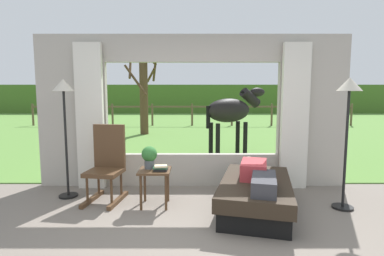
{
  "coord_description": "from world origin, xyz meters",
  "views": [
    {
      "loc": [
        -0.01,
        -2.76,
        1.56
      ],
      "look_at": [
        0.0,
        1.8,
        1.05
      ],
      "focal_mm": 27.73,
      "sensor_mm": 36.0,
      "label": 1
    }
  ],
  "objects_px": {
    "floor_lamp_left": "(64,102)",
    "floor_lamp_right": "(348,103)",
    "reclining_person": "(256,174)",
    "rocking_chair": "(107,164)",
    "side_table": "(154,176)",
    "potted_plant": "(149,156)",
    "horse": "(231,111)",
    "pasture_tree": "(143,92)",
    "recliner_sofa": "(255,195)",
    "book_stack": "(160,168)"
  },
  "relations": [
    {
      "from": "recliner_sofa",
      "to": "side_table",
      "type": "relative_size",
      "value": 3.59
    },
    {
      "from": "reclining_person",
      "to": "floor_lamp_left",
      "type": "bearing_deg",
      "value": -178.19
    },
    {
      "from": "horse",
      "to": "potted_plant",
      "type": "bearing_deg",
      "value": -53.54
    },
    {
      "from": "potted_plant",
      "to": "floor_lamp_right",
      "type": "relative_size",
      "value": 0.18
    },
    {
      "from": "side_table",
      "to": "pasture_tree",
      "type": "relative_size",
      "value": 0.16
    },
    {
      "from": "reclining_person",
      "to": "pasture_tree",
      "type": "distance_m",
      "value": 8.3
    },
    {
      "from": "floor_lamp_right",
      "to": "pasture_tree",
      "type": "xyz_separation_m",
      "value": [
        -3.96,
        7.63,
        0.23
      ]
    },
    {
      "from": "potted_plant",
      "to": "floor_lamp_left",
      "type": "distance_m",
      "value": 1.53
    },
    {
      "from": "pasture_tree",
      "to": "reclining_person",
      "type": "bearing_deg",
      "value": -70.55
    },
    {
      "from": "potted_plant",
      "to": "horse",
      "type": "height_order",
      "value": "horse"
    },
    {
      "from": "side_table",
      "to": "floor_lamp_right",
      "type": "bearing_deg",
      "value": -2.31
    },
    {
      "from": "reclining_person",
      "to": "side_table",
      "type": "height_order",
      "value": "reclining_person"
    },
    {
      "from": "recliner_sofa",
      "to": "rocking_chair",
      "type": "height_order",
      "value": "rocking_chair"
    },
    {
      "from": "horse",
      "to": "floor_lamp_left",
      "type": "bearing_deg",
      "value": -71.55
    },
    {
      "from": "rocking_chair",
      "to": "book_stack",
      "type": "xyz_separation_m",
      "value": [
        0.83,
        -0.32,
        0.01
      ]
    },
    {
      "from": "rocking_chair",
      "to": "horse",
      "type": "xyz_separation_m",
      "value": [
        2.26,
        3.2,
        0.61
      ]
    },
    {
      "from": "pasture_tree",
      "to": "book_stack",
      "type": "bearing_deg",
      "value": -79.22
    },
    {
      "from": "floor_lamp_left",
      "to": "rocking_chair",
      "type": "bearing_deg",
      "value": -9.83
    },
    {
      "from": "recliner_sofa",
      "to": "potted_plant",
      "type": "xyz_separation_m",
      "value": [
        -1.46,
        0.24,
        0.48
      ]
    },
    {
      "from": "potted_plant",
      "to": "rocking_chair",
      "type": "bearing_deg",
      "value": 163.53
    },
    {
      "from": "side_table",
      "to": "floor_lamp_left",
      "type": "distance_m",
      "value": 1.76
    },
    {
      "from": "floor_lamp_right",
      "to": "potted_plant",
      "type": "bearing_deg",
      "value": 176.48
    },
    {
      "from": "recliner_sofa",
      "to": "horse",
      "type": "relative_size",
      "value": 1.07
    },
    {
      "from": "side_table",
      "to": "horse",
      "type": "height_order",
      "value": "horse"
    },
    {
      "from": "floor_lamp_left",
      "to": "horse",
      "type": "relative_size",
      "value": 1.03
    },
    {
      "from": "floor_lamp_left",
      "to": "recliner_sofa",
      "type": "bearing_deg",
      "value": -11.09
    },
    {
      "from": "reclining_person",
      "to": "floor_lamp_right",
      "type": "bearing_deg",
      "value": 19.44
    },
    {
      "from": "potted_plant",
      "to": "floor_lamp_right",
      "type": "bearing_deg",
      "value": -3.52
    },
    {
      "from": "potted_plant",
      "to": "horse",
      "type": "xyz_separation_m",
      "value": [
        1.6,
        3.39,
        0.45
      ]
    },
    {
      "from": "floor_lamp_left",
      "to": "pasture_tree",
      "type": "distance_m",
      "value": 7.17
    },
    {
      "from": "recliner_sofa",
      "to": "horse",
      "type": "xyz_separation_m",
      "value": [
        0.14,
        3.63,
        0.94
      ]
    },
    {
      "from": "rocking_chair",
      "to": "potted_plant",
      "type": "relative_size",
      "value": 3.5
    },
    {
      "from": "recliner_sofa",
      "to": "horse",
      "type": "bearing_deg",
      "value": 101.71
    },
    {
      "from": "floor_lamp_left",
      "to": "horse",
      "type": "xyz_separation_m",
      "value": [
        2.9,
        3.08,
        -0.29
      ]
    },
    {
      "from": "potted_plant",
      "to": "pasture_tree",
      "type": "xyz_separation_m",
      "value": [
        -1.28,
        7.47,
        0.98
      ]
    },
    {
      "from": "floor_lamp_left",
      "to": "pasture_tree",
      "type": "relative_size",
      "value": 0.54
    },
    {
      "from": "book_stack",
      "to": "horse",
      "type": "height_order",
      "value": "horse"
    },
    {
      "from": "book_stack",
      "to": "floor_lamp_left",
      "type": "height_order",
      "value": "floor_lamp_left"
    },
    {
      "from": "horse",
      "to": "pasture_tree",
      "type": "bearing_deg",
      "value": -173.11
    },
    {
      "from": "floor_lamp_left",
      "to": "horse",
      "type": "height_order",
      "value": "floor_lamp_left"
    },
    {
      "from": "reclining_person",
      "to": "side_table",
      "type": "xyz_separation_m",
      "value": [
        -1.38,
        0.22,
        -0.1
      ]
    },
    {
      "from": "rocking_chair",
      "to": "floor_lamp_left",
      "type": "relative_size",
      "value": 0.62
    },
    {
      "from": "side_table",
      "to": "floor_lamp_right",
      "type": "distance_m",
      "value": 2.8
    },
    {
      "from": "reclining_person",
      "to": "floor_lamp_right",
      "type": "relative_size",
      "value": 0.8
    },
    {
      "from": "floor_lamp_left",
      "to": "floor_lamp_right",
      "type": "xyz_separation_m",
      "value": [
        3.99,
        -0.47,
        -0.0
      ]
    },
    {
      "from": "reclining_person",
      "to": "horse",
      "type": "relative_size",
      "value": 0.82
    },
    {
      "from": "reclining_person",
      "to": "rocking_chair",
      "type": "distance_m",
      "value": 2.18
    },
    {
      "from": "rocking_chair",
      "to": "book_stack",
      "type": "distance_m",
      "value": 0.89
    },
    {
      "from": "floor_lamp_right",
      "to": "horse",
      "type": "distance_m",
      "value": 3.73
    },
    {
      "from": "reclining_person",
      "to": "book_stack",
      "type": "distance_m",
      "value": 1.3
    }
  ]
}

